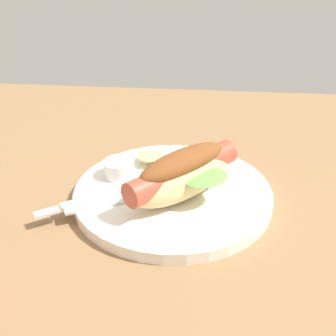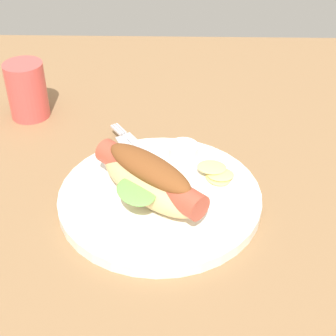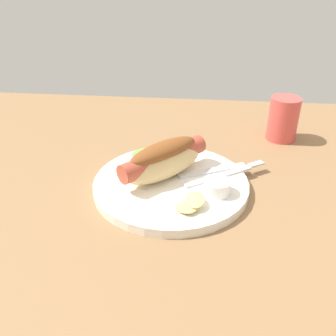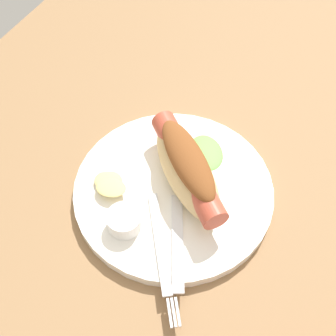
{
  "view_description": "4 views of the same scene",
  "coord_description": "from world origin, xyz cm",
  "px_view_note": "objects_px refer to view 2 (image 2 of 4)",
  "views": [
    {
      "loc": [
        -1.88,
        51.01,
        35.38
      ],
      "look_at": [
        3.14,
        -3.21,
        4.21
      ],
      "focal_mm": 49.87,
      "sensor_mm": 36.0,
      "label": 1
    },
    {
      "loc": [
        -49.49,
        -4.16,
        43.88
      ],
      "look_at": [
        1.43,
        -2.98,
        6.38
      ],
      "focal_mm": 54.39,
      "sensor_mm": 36.0,
      "label": 2
    },
    {
      "loc": [
        7.24,
        -54.54,
        34.76
      ],
      "look_at": [
        1.94,
        -2.93,
        4.67
      ],
      "focal_mm": 38.62,
      "sensor_mm": 36.0,
      "label": 3
    },
    {
      "loc": [
        30.38,
        10.4,
        47.72
      ],
      "look_at": [
        3.0,
        -2.38,
        6.3
      ],
      "focal_mm": 44.23,
      "sensor_mm": 36.0,
      "label": 4
    }
  ],
  "objects_px": {
    "fork": "(141,152)",
    "knife": "(135,160)",
    "drinking_cup": "(27,90)",
    "plate": "(160,198)",
    "sauce_ramekin": "(183,152)",
    "hot_dog": "(149,179)",
    "chips_pile": "(217,173)"
  },
  "relations": [
    {
      "from": "fork",
      "to": "drinking_cup",
      "type": "relative_size",
      "value": 1.56
    },
    {
      "from": "hot_dog",
      "to": "fork",
      "type": "height_order",
      "value": "hot_dog"
    },
    {
      "from": "fork",
      "to": "hot_dog",
      "type": "bearing_deg",
      "value": 155.73
    },
    {
      "from": "plate",
      "to": "fork",
      "type": "xyz_separation_m",
      "value": [
        0.09,
        0.03,
        0.01
      ]
    },
    {
      "from": "sauce_ramekin",
      "to": "chips_pile",
      "type": "height_order",
      "value": "sauce_ramekin"
    },
    {
      "from": "sauce_ramekin",
      "to": "plate",
      "type": "bearing_deg",
      "value": 158.78
    },
    {
      "from": "plate",
      "to": "knife",
      "type": "xyz_separation_m",
      "value": [
        0.07,
        0.04,
        0.01
      ]
    },
    {
      "from": "plate",
      "to": "hot_dog",
      "type": "distance_m",
      "value": 0.05
    },
    {
      "from": "plate",
      "to": "chips_pile",
      "type": "height_order",
      "value": "chips_pile"
    },
    {
      "from": "sauce_ramekin",
      "to": "chips_pile",
      "type": "relative_size",
      "value": 0.79
    },
    {
      "from": "fork",
      "to": "drinking_cup",
      "type": "distance_m",
      "value": 0.24
    },
    {
      "from": "chips_pile",
      "to": "drinking_cup",
      "type": "height_order",
      "value": "drinking_cup"
    },
    {
      "from": "sauce_ramekin",
      "to": "knife",
      "type": "bearing_deg",
      "value": 95.97
    },
    {
      "from": "fork",
      "to": "drinking_cup",
      "type": "xyz_separation_m",
      "value": [
        0.13,
        0.2,
        0.03
      ]
    },
    {
      "from": "hot_dog",
      "to": "plate",
      "type": "bearing_deg",
      "value": -89.43
    },
    {
      "from": "plate",
      "to": "sauce_ramekin",
      "type": "distance_m",
      "value": 0.09
    },
    {
      "from": "hot_dog",
      "to": "knife",
      "type": "xyz_separation_m",
      "value": [
        0.09,
        0.03,
        -0.03
      ]
    },
    {
      "from": "sauce_ramekin",
      "to": "chips_pile",
      "type": "bearing_deg",
      "value": -133.05
    },
    {
      "from": "fork",
      "to": "knife",
      "type": "bearing_deg",
      "value": 124.99
    },
    {
      "from": "fork",
      "to": "chips_pile",
      "type": "bearing_deg",
      "value": -151.15
    },
    {
      "from": "sauce_ramekin",
      "to": "knife",
      "type": "relative_size",
      "value": 0.33
    },
    {
      "from": "plate",
      "to": "drinking_cup",
      "type": "bearing_deg",
      "value": 45.38
    },
    {
      "from": "plate",
      "to": "chips_pile",
      "type": "distance_m",
      "value": 0.09
    },
    {
      "from": "sauce_ramekin",
      "to": "drinking_cup",
      "type": "xyz_separation_m",
      "value": [
        0.14,
        0.26,
        0.02
      ]
    },
    {
      "from": "plate",
      "to": "sauce_ramekin",
      "type": "height_order",
      "value": "sauce_ramekin"
    },
    {
      "from": "hot_dog",
      "to": "drinking_cup",
      "type": "height_order",
      "value": "drinking_cup"
    },
    {
      "from": "plate",
      "to": "fork",
      "type": "bearing_deg",
      "value": 18.16
    },
    {
      "from": "knife",
      "to": "sauce_ramekin",
      "type": "bearing_deg",
      "value": -109.02
    },
    {
      "from": "sauce_ramekin",
      "to": "chips_pile",
      "type": "xyz_separation_m",
      "value": [
        -0.04,
        -0.05,
        -0.0
      ]
    },
    {
      "from": "hot_dog",
      "to": "drinking_cup",
      "type": "relative_size",
      "value": 1.66
    },
    {
      "from": "fork",
      "to": "knife",
      "type": "distance_m",
      "value": 0.02
    },
    {
      "from": "plate",
      "to": "hot_dog",
      "type": "relative_size",
      "value": 1.71
    }
  ]
}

